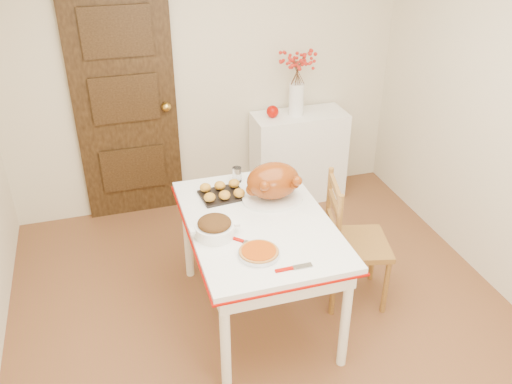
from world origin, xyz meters
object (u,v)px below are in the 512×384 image
object	(u,v)px
kitchen_table	(258,270)
turkey_platter	(273,183)
chair_oak	(357,241)
sideboard	(298,156)
pumpkin_pie	(259,252)

from	to	relation	value
kitchen_table	turkey_platter	world-z (taller)	turkey_platter
chair_oak	turkey_platter	world-z (taller)	turkey_platter
turkey_platter	chair_oak	bearing A→B (deg)	-9.72
sideboard	kitchen_table	world-z (taller)	sideboard
kitchen_table	pumpkin_pie	size ratio (longest dim) A/B	5.56
sideboard	chair_oak	distance (m)	1.50
turkey_platter	pumpkin_pie	bearing A→B (deg)	-103.66
kitchen_table	turkey_platter	distance (m)	0.60
sideboard	pumpkin_pie	distance (m)	2.12
kitchen_table	pumpkin_pie	bearing A→B (deg)	-106.63
sideboard	kitchen_table	size ratio (longest dim) A/B	0.64
kitchen_table	chair_oak	bearing A→B (deg)	-0.46
turkey_platter	pumpkin_pie	world-z (taller)	turkey_platter
turkey_platter	sideboard	bearing A→B (deg)	73.90
turkey_platter	pumpkin_pie	distance (m)	0.65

